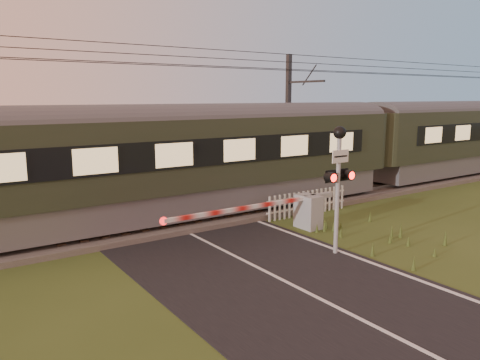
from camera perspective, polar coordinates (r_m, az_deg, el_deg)
ground at (r=11.68m, az=5.52°, el=-12.28°), size 160.00×160.00×0.00m
road at (r=11.52m, az=6.34°, el=-12.57°), size 6.00×140.00×0.03m
track_bed at (r=16.90m, az=-8.75°, el=-5.00°), size 140.00×3.40×0.39m
overhead_wires at (r=16.37m, az=-9.30°, el=14.50°), size 120.00×0.62×0.62m
train at (r=22.77m, az=15.07°, el=4.19°), size 41.55×2.87×3.87m
boom_gate at (r=15.96m, az=7.62°, el=-3.74°), size 6.54×0.89×1.18m
crossing_signal at (r=13.28m, az=11.92°, el=1.54°), size 0.93×0.37×3.65m
picket_fence at (r=17.96m, az=8.27°, el=-2.74°), size 3.90×0.08×0.94m
catenary_mast at (r=22.27m, az=6.01°, el=7.20°), size 0.20×2.45×6.37m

